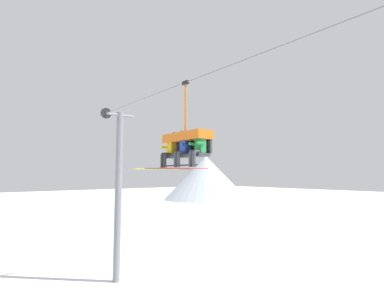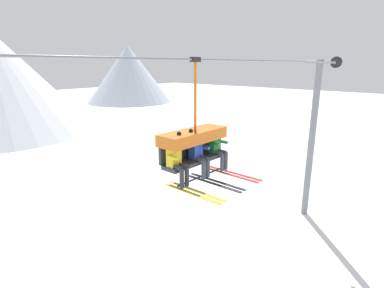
# 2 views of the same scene
# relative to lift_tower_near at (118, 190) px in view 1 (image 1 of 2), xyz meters

# --- Properties ---
(mountain_peak_west) EXTENTS (18.51, 18.51, 9.57)m
(mountain_peak_west) POSITION_rel_lift_tower_near_xyz_m (-34.86, 37.57, 0.17)
(mountain_peak_west) COLOR silver
(mountain_peak_west) RESTS_ON ground_plane
(lift_tower_near) EXTENTS (0.36, 1.88, 8.91)m
(lift_tower_near) POSITION_rel_lift_tower_near_xyz_m (0.00, 0.00, 0.00)
(lift_tower_near) COLOR slate
(lift_tower_near) RESTS_ON ground_plane
(lift_cable) EXTENTS (19.53, 0.05, 0.05)m
(lift_cable) POSITION_rel_lift_tower_near_xyz_m (8.77, -0.78, 4.01)
(lift_cable) COLOR slate
(chairlift_chair) EXTENTS (2.02, 0.74, 2.97)m
(chairlift_chair) POSITION_rel_lift_tower_near_xyz_m (6.74, -0.71, 1.97)
(chairlift_chair) COLOR #33383D
(skier_yellow) EXTENTS (0.48, 1.70, 1.34)m
(skier_yellow) POSITION_rel_lift_tower_near_xyz_m (5.94, -0.92, 1.68)
(skier_yellow) COLOR yellow
(skier_blue) EXTENTS (0.48, 1.70, 1.34)m
(skier_blue) POSITION_rel_lift_tower_near_xyz_m (6.74, -0.92, 1.68)
(skier_blue) COLOR #2847B7
(skier_green) EXTENTS (0.46, 1.70, 1.23)m
(skier_green) POSITION_rel_lift_tower_near_xyz_m (7.54, -0.93, 1.66)
(skier_green) COLOR #23843D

